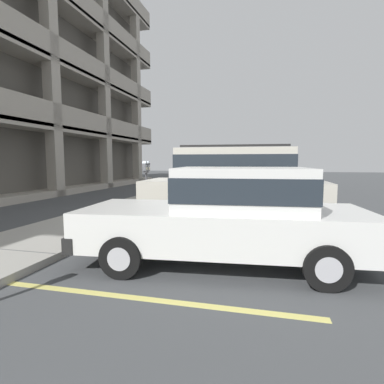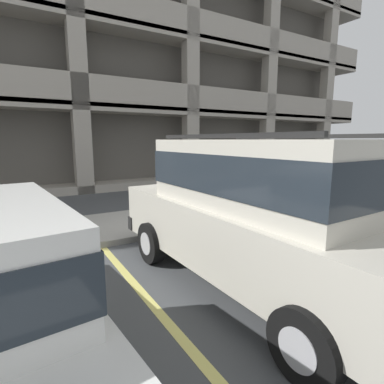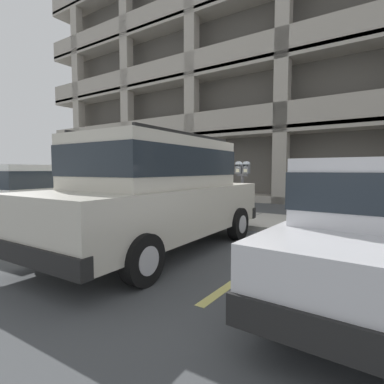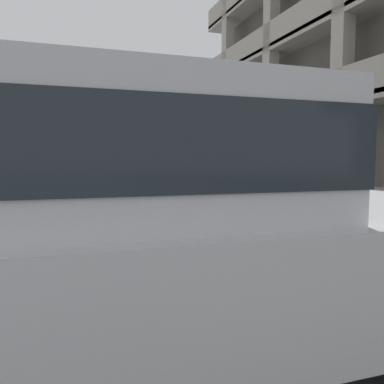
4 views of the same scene
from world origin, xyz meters
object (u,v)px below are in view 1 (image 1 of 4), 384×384
Objects in this scene: silver_suv at (234,182)px; red_sedan at (229,213)px; dark_hatchback at (245,183)px; parking_meter_near at (146,174)px; fire_hydrant at (177,188)px.

red_sedan is (-3.26, -0.27, -0.27)m from silver_suv.
red_sedan is 6.69m from dark_hatchback.
silver_suv is 3.17× the size of parking_meter_near.
fire_hydrant is at bearing 17.28° from red_sedan.
parking_meter_near is at bearing 33.23° from red_sedan.
parking_meter_near reaches higher than red_sedan.
silver_suv reaches higher than dark_hatchback.
red_sedan is 3.03× the size of parking_meter_near.
silver_suv is 3.43m from dark_hatchback.
silver_suv is 3.28m from red_sedan.
silver_suv reaches higher than red_sedan.
fire_hydrant is at bearing 71.45° from dark_hatchback.
silver_suv is 6.91× the size of fire_hydrant.
parking_meter_near is at bearing 139.53° from dark_hatchback.
parking_meter_near reaches higher than fire_hydrant.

